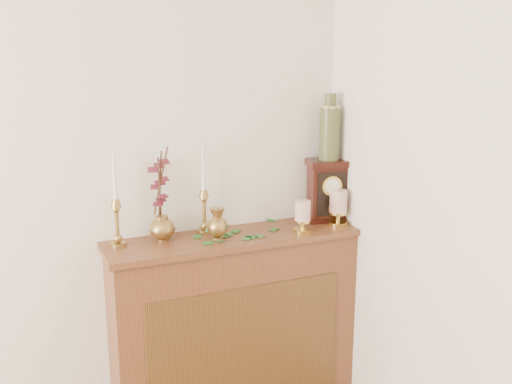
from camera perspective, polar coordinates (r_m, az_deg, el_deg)
name	(u,v)px	position (r m, az deg, el deg)	size (l,w,h in m)	color
console_shelf	(235,329)	(3.05, -2.00, -12.94)	(1.24, 0.34, 0.93)	brown
candlestick_left	(116,215)	(2.73, -13.15, -2.16)	(0.07, 0.07, 0.45)	#B38247
candlestick_center	(204,204)	(2.86, -4.98, -1.17)	(0.07, 0.07, 0.44)	#B38247
bud_vase	(217,225)	(2.77, -3.69, -3.12)	(0.10, 0.10, 0.15)	#B38247
ginger_jar	(160,197)	(2.79, -9.13, -0.48)	(0.18, 0.19, 0.45)	#B38247
pillar_candle_left	(303,215)	(2.89, 4.45, -2.17)	(0.09, 0.09, 0.16)	#E1C34F
pillar_candle_right	(338,206)	(3.02, 7.83, -1.30)	(0.10, 0.10, 0.19)	#E1C34F
ivy_garland	(238,233)	(2.84, -1.69, -3.97)	(0.39, 0.19, 0.08)	#2B6325
mantel_clock	(328,191)	(3.08, 6.86, 0.12)	(0.24, 0.19, 0.32)	#360F0A
ceramic_vase	(330,130)	(3.02, 7.02, 5.85)	(0.10, 0.10, 0.33)	#193325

